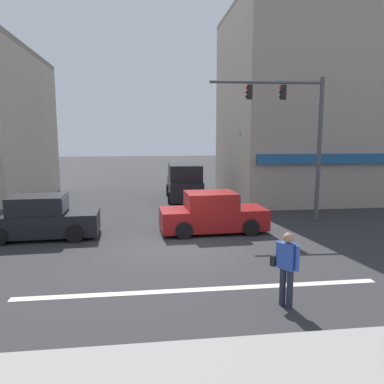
# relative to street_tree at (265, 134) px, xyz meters

# --- Properties ---
(ground_plane) EXTENTS (120.00, 120.00, 0.00)m
(ground_plane) POSITION_rel_street_tree_xyz_m (-5.23, -7.79, -3.85)
(ground_plane) COLOR #2B2B2D
(lane_marking_stripe) EXTENTS (9.00, 0.24, 0.01)m
(lane_marking_stripe) POSITION_rel_street_tree_xyz_m (-5.23, -11.29, -3.85)
(lane_marking_stripe) COLOR silver
(lane_marking_stripe) RESTS_ON ground
(building_right_corner) EXTENTS (12.90, 8.99, 11.22)m
(building_right_corner) POSITION_rel_street_tree_xyz_m (5.05, 2.39, 1.75)
(building_right_corner) COLOR gray
(building_right_corner) RESTS_ON ground
(street_tree) EXTENTS (2.85, 2.85, 5.31)m
(street_tree) POSITION_rel_street_tree_xyz_m (0.00, 0.00, 0.00)
(street_tree) COLOR #4C3823
(street_tree) RESTS_ON ground
(utility_pole_far_right) EXTENTS (1.40, 0.22, 8.67)m
(utility_pole_far_right) POSITION_rel_street_tree_xyz_m (2.35, -0.33, 0.63)
(utility_pole_far_right) COLOR brown
(utility_pole_far_right) RESTS_ON ground
(traffic_light_mast) EXTENTS (4.89, 0.39, 6.20)m
(traffic_light_mast) POSITION_rel_street_tree_xyz_m (-0.02, -4.41, 0.32)
(traffic_light_mast) COLOR #47474C
(traffic_light_mast) RESTS_ON ground
(sedan_crossing_leftbound) EXTENTS (4.17, 2.02, 1.58)m
(sedan_crossing_leftbound) POSITION_rel_street_tree_xyz_m (-3.96, -5.79, -3.14)
(sedan_crossing_leftbound) COLOR maroon
(sedan_crossing_leftbound) RESTS_ON ground
(van_approaching_near) EXTENTS (2.14, 4.65, 2.11)m
(van_approaching_near) POSITION_rel_street_tree_xyz_m (-4.23, 2.02, -2.85)
(van_approaching_near) COLOR black
(van_approaching_near) RESTS_ON ground
(sedan_crossing_rightbound) EXTENTS (4.16, 2.00, 1.58)m
(sedan_crossing_rightbound) POSITION_rel_street_tree_xyz_m (-10.39, -5.82, -3.14)
(sedan_crossing_rightbound) COLOR black
(sedan_crossing_rightbound) RESTS_ON ground
(pedestrian_foreground_with_bag) EXTENTS (0.50, 0.65, 1.67)m
(pedestrian_foreground_with_bag) POSITION_rel_street_tree_xyz_m (-3.55, -12.39, -2.90)
(pedestrian_foreground_with_bag) COLOR #232838
(pedestrian_foreground_with_bag) RESTS_ON ground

